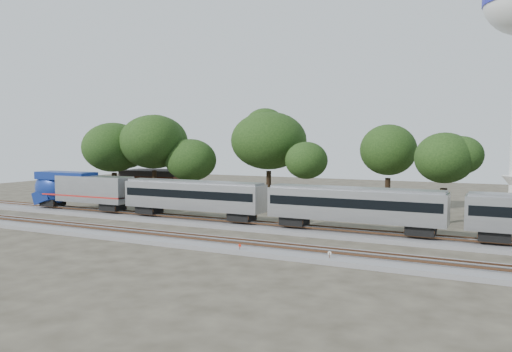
% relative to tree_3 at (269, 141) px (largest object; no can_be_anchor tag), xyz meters
% --- Properties ---
extents(ground, '(160.00, 160.00, 0.00)m').
position_rel_tree_3_xyz_m(ground, '(8.72, -23.73, -9.62)').
color(ground, '#383328').
rests_on(ground, ground).
extents(track_far, '(160.00, 5.00, 0.73)m').
position_rel_tree_3_xyz_m(track_far, '(8.72, -17.73, -9.41)').
color(track_far, slate).
rests_on(track_far, ground).
extents(track_near, '(160.00, 5.00, 0.73)m').
position_rel_tree_3_xyz_m(track_near, '(8.72, -27.73, -9.41)').
color(track_near, slate).
rests_on(track_near, ground).
extents(switch_stand_red, '(0.28, 0.10, 0.90)m').
position_rel_tree_3_xyz_m(switch_stand_red, '(11.08, -29.82, -9.05)').
color(switch_stand_red, '#512D19').
rests_on(switch_stand_red, ground).
extents(switch_stand_white, '(0.30, 0.09, 0.94)m').
position_rel_tree_3_xyz_m(switch_stand_white, '(18.82, -29.37, -9.02)').
color(switch_stand_white, '#512D19').
rests_on(switch_stand_white, ground).
extents(switch_lever, '(0.51, 0.32, 0.30)m').
position_rel_tree_3_xyz_m(switch_lever, '(13.65, -29.36, -9.47)').
color(switch_lever, '#512D19').
rests_on(switch_lever, ground).
extents(brick_building, '(11.01, 8.71, 4.73)m').
position_rel_tree_3_xyz_m(brick_building, '(-21.55, 1.10, -7.23)').
color(brick_building, brown).
rests_on(brick_building, ground).
extents(tree_0, '(8.73, 8.73, 12.31)m').
position_rel_tree_3_xyz_m(tree_0, '(-23.59, -6.57, -1.05)').
color(tree_0, black).
rests_on(tree_0, ground).
extents(tree_1, '(9.61, 9.61, 13.55)m').
position_rel_tree_3_xyz_m(tree_1, '(-17.12, -4.88, -0.18)').
color(tree_1, black).
rests_on(tree_1, ground).
extents(tree_2, '(6.87, 6.87, 9.69)m').
position_rel_tree_3_xyz_m(tree_2, '(-10.63, -4.61, -2.88)').
color(tree_2, black).
rests_on(tree_2, ground).
extents(tree_3, '(9.79, 9.79, 13.80)m').
position_rel_tree_3_xyz_m(tree_3, '(0.00, 0.00, 0.00)').
color(tree_3, black).
rests_on(tree_3, ground).
extents(tree_4, '(7.11, 7.11, 10.03)m').
position_rel_tree_3_xyz_m(tree_4, '(7.40, -4.09, -2.64)').
color(tree_4, black).
rests_on(tree_4, ground).
extents(tree_5, '(8.50, 8.50, 11.98)m').
position_rel_tree_3_xyz_m(tree_5, '(16.77, 2.74, -1.27)').
color(tree_5, black).
rests_on(tree_5, ground).
extents(tree_6, '(7.75, 7.75, 10.92)m').
position_rel_tree_3_xyz_m(tree_6, '(24.79, -5.28, -2.02)').
color(tree_6, black).
rests_on(tree_6, ground).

